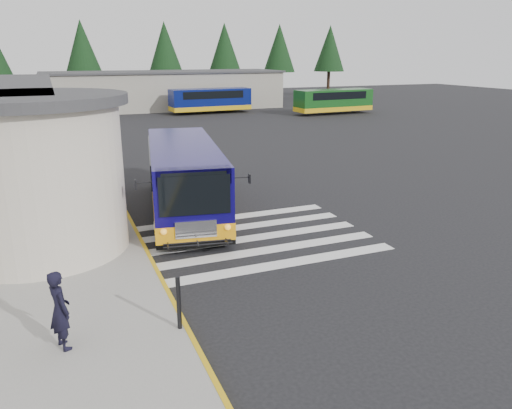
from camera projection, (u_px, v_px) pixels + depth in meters
name	position (u px, v px, depth m)	size (l,w,h in m)	color
ground	(255.00, 229.00, 18.00)	(140.00, 140.00, 0.00)	black
curb_strip	(124.00, 209.00, 20.05)	(0.12, 34.00, 0.16)	gold
crosswalk	(250.00, 238.00, 17.11)	(8.00, 5.35, 0.01)	silver
depot_building	(165.00, 90.00, 56.76)	(26.40, 8.40, 4.20)	gray
tree_line	(151.00, 48.00, 62.60)	(58.40, 4.40, 10.00)	black
transit_bus	(184.00, 181.00, 19.53)	(4.52, 9.97, 2.74)	#0D0651
pedestrian_a	(60.00, 310.00, 10.27)	(0.63, 0.41, 1.73)	black
pedestrian_b	(22.00, 228.00, 14.91)	(0.91, 0.71, 1.86)	black
bollard	(179.00, 303.00, 11.06)	(0.10, 0.10, 1.26)	black
far_bus_a	(210.00, 99.00, 52.69)	(8.61, 2.73, 2.20)	#071153
far_bus_b	(334.00, 100.00, 52.07)	(8.51, 2.84, 2.17)	#124616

